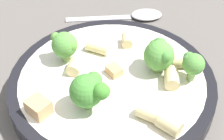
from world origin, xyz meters
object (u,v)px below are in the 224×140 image
object	(u,v)px
rigatoni_0	(98,48)
spoon	(134,16)
rigatoni_5	(127,40)
rigatoni_6	(74,66)
rigatoni_1	(172,78)
broccoli_floret_2	(91,91)
rigatoni_4	(150,114)
chicken_chunk_0	(39,107)
chicken_chunk_1	(113,70)
broccoli_floret_1	(193,64)
rigatoni_3	(169,125)
rigatoni_7	(182,61)
broccoli_floret_3	(64,45)
rigatoni_2	(99,87)
pasta_bowl	(112,83)
broccoli_floret_0	(159,54)

from	to	relation	value
rigatoni_0	spoon	size ratio (longest dim) A/B	0.20
rigatoni_5	rigatoni_6	distance (m)	0.09
rigatoni_1	rigatoni_6	distance (m)	0.12
broccoli_floret_2	rigatoni_6	size ratio (longest dim) A/B	2.05
rigatoni_4	chicken_chunk_0	size ratio (longest dim) A/B	1.10
rigatoni_4	chicken_chunk_1	bearing A→B (deg)	146.15
rigatoni_0	chicken_chunk_1	bearing A→B (deg)	-36.25
broccoli_floret_1	chicken_chunk_0	bearing A→B (deg)	-134.63
rigatoni_5	rigatoni_3	bearing A→B (deg)	-47.40
rigatoni_7	rigatoni_6	bearing A→B (deg)	-147.58
rigatoni_0	spoon	bearing A→B (deg)	95.02
broccoli_floret_3	chicken_chunk_0	bearing A→B (deg)	-74.00
rigatoni_2	rigatoni_5	xyz separation A→B (m)	(-0.01, 0.10, -0.00)
broccoli_floret_3	rigatoni_3	xyz separation A→B (m)	(0.15, -0.04, -0.02)
rigatoni_6	rigatoni_7	world-z (taller)	same
spoon	rigatoni_2	bearing A→B (deg)	-76.05
pasta_bowl	rigatoni_0	size ratio (longest dim) A/B	8.32
rigatoni_2	rigatoni_3	size ratio (longest dim) A/B	1.00
rigatoni_6	spoon	xyz separation A→B (m)	(-0.01, 0.19, -0.03)
rigatoni_3	rigatoni_5	world-z (taller)	rigatoni_3
rigatoni_2	rigatoni_3	xyz separation A→B (m)	(0.09, -0.01, 0.00)
pasta_bowl	rigatoni_5	distance (m)	0.07
broccoli_floret_3	chicken_chunk_0	size ratio (longest dim) A/B	1.64
rigatoni_3	broccoli_floret_0	bearing A→B (deg)	118.97
rigatoni_2	chicken_chunk_1	bearing A→B (deg)	91.99
broccoli_floret_1	broccoli_floret_0	bearing A→B (deg)	-175.64
rigatoni_1	chicken_chunk_1	bearing A→B (deg)	-166.63
broccoli_floret_3	rigatoni_2	world-z (taller)	broccoli_floret_3
rigatoni_0	chicken_chunk_0	world-z (taller)	chicken_chunk_0
rigatoni_7	broccoli_floret_1	bearing A→B (deg)	-46.05
broccoli_floret_2	broccoli_floret_0	bearing A→B (deg)	67.43
rigatoni_5	spoon	size ratio (longest dim) A/B	0.14
broccoli_floret_3	rigatoni_3	distance (m)	0.16
rigatoni_0	rigatoni_7	size ratio (longest dim) A/B	1.18
rigatoni_2	rigatoni_7	distance (m)	0.11
rigatoni_6	rigatoni_0	bearing A→B (deg)	83.12
rigatoni_1	chicken_chunk_0	size ratio (longest dim) A/B	1.08
broccoli_floret_2	rigatoni_4	bearing A→B (deg)	14.38
rigatoni_0	rigatoni_5	distance (m)	0.04
rigatoni_4	rigatoni_3	bearing A→B (deg)	-10.43
rigatoni_3	chicken_chunk_1	distance (m)	0.10
broccoli_floret_2	spoon	world-z (taller)	broccoli_floret_2
broccoli_floret_2	rigatoni_0	world-z (taller)	broccoli_floret_2
rigatoni_3	chicken_chunk_0	world-z (taller)	same
broccoli_floret_2	rigatoni_7	distance (m)	0.13
broccoli_floret_1	rigatoni_2	xyz separation A→B (m)	(-0.08, -0.07, -0.02)
broccoli_floret_3	rigatoni_7	size ratio (longest dim) A/B	1.57
pasta_bowl	spoon	bearing A→B (deg)	106.30
rigatoni_3	spoon	distance (m)	0.26
rigatoni_1	spoon	size ratio (longest dim) A/B	0.18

